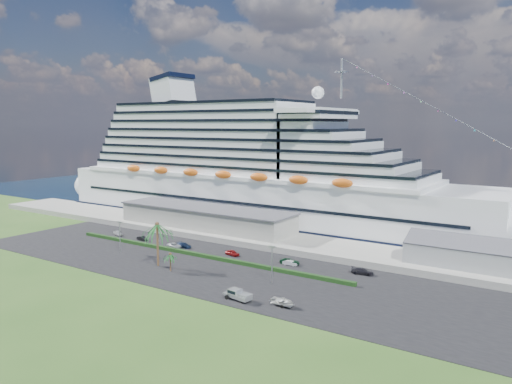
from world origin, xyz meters
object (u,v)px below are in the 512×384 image
Objects in this scene: pickup_truck at (238,294)px; boat_trailer at (283,301)px; cruise_ship at (256,174)px; parked_car_3 at (184,245)px.

boat_trailer is (9.14, 1.82, -0.07)m from pickup_truck.
cruise_ship is 46.09m from parked_car_3.
boat_trailer is at bearing 11.27° from pickup_truck.
pickup_truck is 9.32m from boat_trailer.
cruise_ship reaches higher than boat_trailer.
cruise_ship is 34.28× the size of boat_trailer.
boat_trailer reaches higher than parked_car_3.
pickup_truck is (36.72, -25.35, 0.45)m from parked_car_3.
boat_trailer is at bearing -109.32° from parked_car_3.
parked_car_3 is (4.61, -43.02, -15.90)m from cruise_ship.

